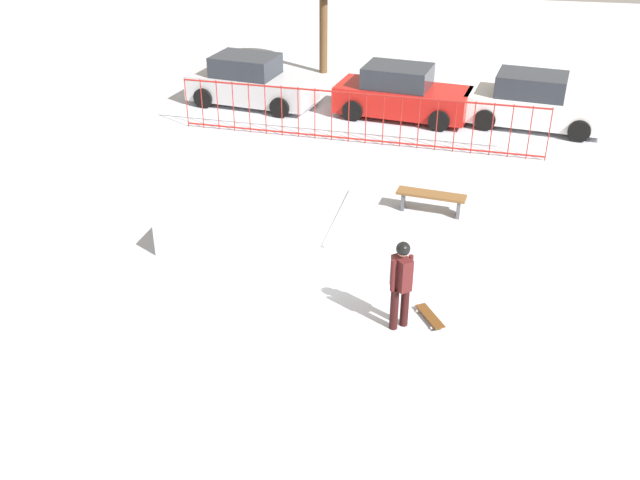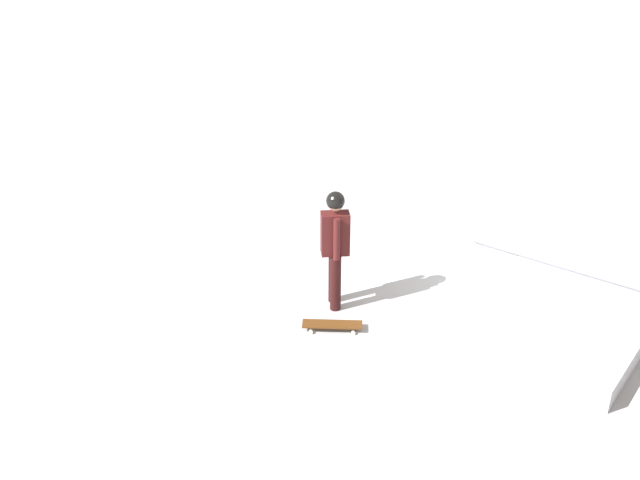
# 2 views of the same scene
# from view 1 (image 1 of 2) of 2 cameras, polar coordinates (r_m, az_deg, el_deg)

# --- Properties ---
(ground_plane) EXTENTS (60.00, 60.00, 0.00)m
(ground_plane) POSITION_cam_1_polar(r_m,az_deg,el_deg) (14.62, -1.25, -2.25)
(ground_plane) COLOR #B2B7C1
(skate_ramp) EXTENTS (5.52, 2.85, 0.74)m
(skate_ramp) POSITION_cam_1_polar(r_m,az_deg,el_deg) (15.54, -3.42, 1.08)
(skate_ramp) COLOR silver
(skate_ramp) RESTS_ON ground
(skater) EXTENTS (0.41, 0.43, 1.73)m
(skater) POSITION_cam_1_polar(r_m,az_deg,el_deg) (12.47, 6.48, -3.07)
(skater) COLOR black
(skater) RESTS_ON ground
(skateboard) EXTENTS (0.58, 0.79, 0.09)m
(skateboard) POSITION_cam_1_polar(r_m,az_deg,el_deg) (13.22, 8.74, -6.00)
(skateboard) COLOR #593314
(skateboard) RESTS_ON ground
(perimeter_fence) EXTENTS (10.49, 0.72, 1.50)m
(perimeter_fence) POSITION_cam_1_polar(r_m,az_deg,el_deg) (20.65, 2.98, 9.74)
(perimeter_fence) COLOR maroon
(perimeter_fence) RESTS_ON ground
(park_bench) EXTENTS (1.64, 0.61, 0.48)m
(park_bench) POSITION_cam_1_polar(r_m,az_deg,el_deg) (16.87, 8.81, 3.31)
(park_bench) COLOR brown
(park_bench) RESTS_ON ground
(parked_car_silver) EXTENTS (4.32, 2.44, 1.60)m
(parked_car_silver) POSITION_cam_1_polar(r_m,az_deg,el_deg) (24.02, -5.54, 12.34)
(parked_car_silver) COLOR #B7B7BC
(parked_car_silver) RESTS_ON ground
(parked_car_red) EXTENTS (4.31, 2.41, 1.60)m
(parked_car_red) POSITION_cam_1_polar(r_m,az_deg,el_deg) (22.88, 6.48, 11.44)
(parked_car_red) COLOR red
(parked_car_red) RESTS_ON ground
(parked_car_white) EXTENTS (4.31, 2.41, 1.60)m
(parked_car_white) POSITION_cam_1_polar(r_m,az_deg,el_deg) (22.86, 16.65, 10.39)
(parked_car_white) COLOR white
(parked_car_white) RESTS_ON ground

